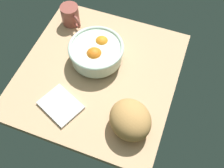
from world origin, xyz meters
TOP-DOWN VIEW (x-y plane):
  - ground_plane at (0.00, 0.00)cm, footprint 64.90×67.76cm
  - fruit_bowl at (2.82, -6.01)cm, footprint 23.22×23.22cm
  - bread_loaf at (-20.12, 18.41)cm, footprint 22.14×22.04cm
  - napkin_folded at (7.72, 19.77)cm, footprint 18.76×17.04cm
  - mug at (22.39, -22.24)cm, footprint 11.60×9.45cm

SIDE VIEW (x-z plane):
  - ground_plane at x=0.00cm, z-range -3.00..0.00cm
  - napkin_folded at x=7.72cm, z-range 0.00..1.22cm
  - mug at x=22.39cm, z-range 0.00..9.46cm
  - fruit_bowl at x=2.82cm, z-range 0.64..10.83cm
  - bread_loaf at x=-20.12cm, z-range 0.00..11.55cm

